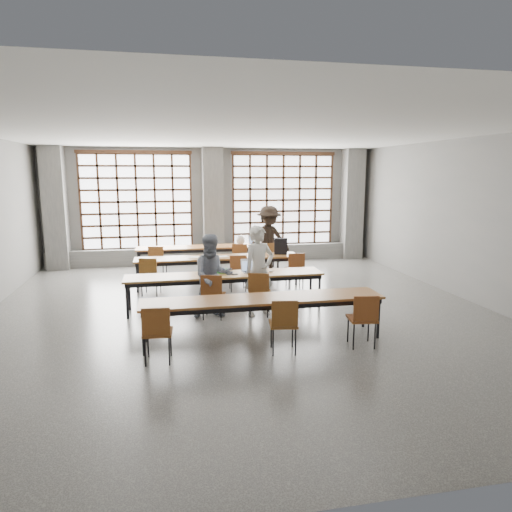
{
  "coord_description": "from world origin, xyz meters",
  "views": [
    {
      "loc": [
        -1.45,
        -8.65,
        2.75
      ],
      "look_at": [
        0.37,
        0.4,
        1.06
      ],
      "focal_mm": 32.0,
      "sensor_mm": 36.0,
      "label": 1
    }
  ],
  "objects": [
    {
      "name": "chair_back_left",
      "position": [
        -1.68,
        3.33,
        0.54
      ],
      "size": [
        0.51,
        0.51,
        0.88
      ],
      "color": "brown",
      "rests_on": "floor"
    },
    {
      "name": "chair_front_right",
      "position": [
        0.29,
        -0.3,
        0.54
      ],
      "size": [
        0.52,
        0.52,
        0.88
      ],
      "color": "maroon",
      "rests_on": "floor"
    },
    {
      "name": "laptop_front",
      "position": [
        0.26,
        0.44,
        0.79
      ],
      "size": [
        0.39,
        0.34,
        0.26
      ],
      "color": "#B7B7BC",
      "rests_on": "desk_row_c"
    },
    {
      "name": "mouse",
      "position": [
        0.66,
        0.31,
        0.75
      ],
      "size": [
        0.1,
        0.08,
        0.04
      ],
      "primitive_type": "ellipsoid",
      "rotation": [
        0.0,
        0.0,
        0.12
      ],
      "color": "white",
      "rests_on": "desk_row_c"
    },
    {
      "name": "chair_mid_centre",
      "position": [
        0.19,
        1.67,
        0.54
      ],
      "size": [
        0.44,
        0.44,
        0.88
      ],
      "color": "brown",
      "rests_on": "floor"
    },
    {
      "name": "desk_row_d",
      "position": [
        0.09,
        -1.58,
        0.66
      ],
      "size": [
        4.0,
        0.7,
        0.73
      ],
      "color": "brown",
      "rests_on": "floor"
    },
    {
      "name": "ceiling",
      "position": [
        0.0,
        0.0,
        3.5
      ],
      "size": [
        11.0,
        11.0,
        0.0
      ],
      "primitive_type": "plane",
      "rotation": [
        3.14,
        0.0,
        0.0
      ],
      "color": "silver",
      "rests_on": "floor"
    },
    {
      "name": "red_pouch",
      "position": [
        -1.61,
        -2.13,
        0.5
      ],
      "size": [
        0.21,
        0.11,
        0.06
      ],
      "primitive_type": "cube",
      "rotation": [
        0.0,
        0.0,
        -0.17
      ],
      "color": "maroon",
      "rests_on": "chair_near_left"
    },
    {
      "name": "paper_sheet_b",
      "position": [
        -0.51,
        2.25,
        0.73
      ],
      "size": [
        0.36,
        0.34,
        0.0
      ],
      "primitive_type": "cube",
      "rotation": [
        0.0,
        0.0,
        -0.56
      ],
      "color": "silver",
      "rests_on": "desk_row_b"
    },
    {
      "name": "laptop_back",
      "position": [
        1.09,
        4.06,
        0.79
      ],
      "size": [
        0.38,
        0.33,
        0.26
      ],
      "color": "silver",
      "rests_on": "desk_row_a"
    },
    {
      "name": "green_box",
      "position": [
        -0.34,
        0.41,
        0.78
      ],
      "size": [
        0.26,
        0.13,
        0.09
      ],
      "primitive_type": "cube",
      "rotation": [
        0.0,
        0.0,
        -0.14
      ],
      "color": "#297E2D",
      "rests_on": "desk_row_c"
    },
    {
      "name": "paper_sheet_c",
      "position": [
        -0.11,
        2.3,
        0.73
      ],
      "size": [
        0.33,
        0.25,
        0.0
      ],
      "primitive_type": "cube",
      "rotation": [
        0.0,
        0.0,
        0.16
      ],
      "color": "white",
      "rests_on": "desk_row_b"
    },
    {
      "name": "plastic_bag",
      "position": [
        0.64,
        4.0,
        0.87
      ],
      "size": [
        0.31,
        0.28,
        0.29
      ],
      "primitive_type": "ellipsoid",
      "rotation": [
        0.0,
        0.0,
        -0.32
      ],
      "color": "white",
      "rests_on": "desk_row_a"
    },
    {
      "name": "backpack",
      "position": [
        1.39,
        2.35,
        0.93
      ],
      "size": [
        0.35,
        0.26,
        0.4
      ],
      "primitive_type": "cube",
      "rotation": [
        0.0,
        0.0,
        -0.21
      ],
      "color": "black",
      "rests_on": "desk_row_b"
    },
    {
      "name": "column_right",
      "position": [
        4.5,
        5.22,
        1.75
      ],
      "size": [
        0.6,
        0.55,
        3.5
      ],
      "primitive_type": "cube",
      "color": "#555552",
      "rests_on": "floor"
    },
    {
      "name": "window_left",
      "position": [
        -2.25,
        5.42,
        1.9
      ],
      "size": [
        3.32,
        0.12,
        3.0
      ],
      "color": "white",
      "rests_on": "wall_back"
    },
    {
      "name": "desk_row_b",
      "position": [
        -0.21,
        2.3,
        0.66
      ],
      "size": [
        4.0,
        0.7,
        0.73
      ],
      "color": "brown",
      "rests_on": "floor"
    },
    {
      "name": "student_male",
      "position": [
        0.31,
        -0.17,
        0.88
      ],
      "size": [
        0.75,
        0.61,
        1.76
      ],
      "primitive_type": "imported",
      "rotation": [
        0.0,
        0.0,
        0.35
      ],
      "color": "silver",
      "rests_on": "floor"
    },
    {
      "name": "wall_back",
      "position": [
        0.0,
        5.5,
        1.75
      ],
      "size": [
        10.0,
        0.0,
        10.0
      ],
      "primitive_type": "plane",
      "rotation": [
        1.57,
        0.0,
        0.0
      ],
      "color": "slate",
      "rests_on": "floor"
    },
    {
      "name": "chair_back_mid",
      "position": [
        0.52,
        3.33,
        0.54
      ],
      "size": [
        0.52,
        0.52,
        0.88
      ],
      "color": "brown",
      "rests_on": "floor"
    },
    {
      "name": "sill_ledge",
      "position": [
        0.0,
        5.3,
        0.25
      ],
      "size": [
        9.8,
        0.35,
        0.5
      ],
      "primitive_type": "cube",
      "color": "#555552",
      "rests_on": "floor"
    },
    {
      "name": "chair_front_left",
      "position": [
        -0.61,
        -0.3,
        0.54
      ],
      "size": [
        0.52,
        0.52,
        0.88
      ],
      "color": "maroon",
      "rests_on": "floor"
    },
    {
      "name": "column_left",
      "position": [
        -4.5,
        5.22,
        1.75
      ],
      "size": [
        0.6,
        0.55,
        3.5
      ],
      "primitive_type": "cube",
      "color": "#555552",
      "rests_on": "floor"
    },
    {
      "name": "paper_sheet_a",
      "position": [
        -0.81,
        2.35,
        0.73
      ],
      "size": [
        0.3,
        0.22,
        0.0
      ],
      "primitive_type": "cube",
      "rotation": [
        0.0,
        0.0,
        -0.03
      ],
      "color": "white",
      "rests_on": "desk_row_b"
    },
    {
      "name": "chair_back_right",
      "position": [
        1.36,
        3.33,
        0.54
      ],
      "size": [
        0.52,
        0.52,
        0.88
      ],
      "color": "brown",
      "rests_on": "floor"
    },
    {
      "name": "column_mid",
      "position": [
        0.0,
        5.22,
        1.75
      ],
      "size": [
        0.6,
        0.55,
        3.5
      ],
      "primitive_type": "cube",
      "color": "#555552",
      "rests_on": "floor"
    },
    {
      "name": "phone",
      "position": [
        -0.11,
        0.23,
        0.74
      ],
      "size": [
        0.14,
        0.08,
        0.01
      ],
      "primitive_type": "cube",
      "rotation": [
        0.0,
        0.0,
        0.16
      ],
      "color": "black",
      "rests_on": "desk_row_c"
    },
    {
      "name": "student_female",
      "position": [
        -0.59,
        -0.17,
        0.81
      ],
      "size": [
        0.82,
        0.66,
        1.61
      ],
      "primitive_type": "imported",
      "rotation": [
        0.0,
        0.0,
        0.06
      ],
      "color": "navy",
      "rests_on": "floor"
    },
    {
      "name": "floor",
      "position": [
        0.0,
        0.0,
        0.0
      ],
      "size": [
        11.0,
        11.0,
        0.0
      ],
      "primitive_type": "plane",
      "color": "#494946",
      "rests_on": "ground"
    },
    {
      "name": "chair_near_mid",
      "position": [
        0.28,
        -2.21,
        0.54
      ],
      "size": [
        0.48,
        0.48,
        0.88
      ],
      "color": "brown",
      "rests_on": "floor"
    },
    {
      "name": "chair_mid_right",
      "position": [
        1.59,
        1.67,
        0.54
      ],
      "size": [
        0.45,
        0.45,
        0.88
      ],
      "color": "brown",
      "rests_on": "floor"
    },
    {
      "name": "student_back",
      "position": [
        1.34,
        3.45,
        0.93
      ],
      "size": [
        1.33,
        0.95,
        1.87
      ],
      "primitive_type": "imported",
      "rotation": [
        0.0,
        0.0,
        0.23
      ],
      "color": "black",
      "rests_on": "floor"
    },
    {
      "name": "chair_near_left",
      "position": [
        -1.61,
        -2.21,
        0.54
      ],
      "size": [
        0.45,
        0.46,
        0.88
      ],
      "color": "brown",
      "rests_on": "floor"
    },
    {
      "name": "window_right",
      "position": [
        2.25,
        5.42,
        1.9
      ],
      "size": [
        3.32,
        0.12,
        3.0
      ],
      "color": "white",
      "rests_on": "wall_back"
    },
    {
      "name": "chair_near_right",
      "position": [
        1.58,
        -2.21,
        0.54
      ],
      "size": [
        0.47,
        0.48,
        0.88
      ],
      "color": "maroon",
      "rests_on": "floor"
    },
    {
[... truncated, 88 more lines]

